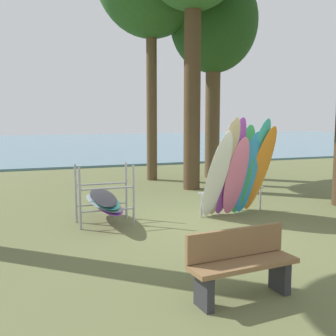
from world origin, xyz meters
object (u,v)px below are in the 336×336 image
Objects in this scene: leaning_board_pile at (239,171)px; park_bench at (241,262)px; board_storage_rack at (104,200)px; tree_mid_behind at (214,25)px.

park_bench is at bearing -119.62° from leaning_board_pile.
leaning_board_pile reaches higher than board_storage_rack.
leaning_board_pile is 4.30m from park_bench.
tree_mid_behind is 9.00m from board_storage_rack.
park_bench is (-4.31, -9.49, -5.10)m from tree_mid_behind.
tree_mid_behind reaches higher than park_bench.
board_storage_rack is 1.49× the size of park_bench.
park_bench is (0.86, -4.13, -0.04)m from board_storage_rack.
tree_mid_behind is 3.34× the size of leaning_board_pile.
leaning_board_pile reaches higher than park_bench.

